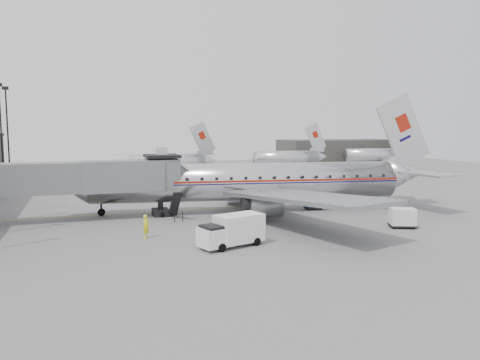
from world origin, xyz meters
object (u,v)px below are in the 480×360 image
object	(u,v)px
service_van	(232,230)
ramp_worker	(146,226)
airliner	(254,182)
baggage_cart_white	(402,217)
baggage_cart_navy	(313,202)

from	to	relation	value
service_van	ramp_worker	bearing A→B (deg)	123.14
airliner	service_van	distance (m)	15.50
airliner	baggage_cart_white	bearing A→B (deg)	-41.57
ramp_worker	baggage_cart_navy	bearing A→B (deg)	-18.02
service_van	ramp_worker	size ratio (longest dim) A/B	2.83
baggage_cart_navy	airliner	bearing A→B (deg)	178.99
airliner	service_van	bearing A→B (deg)	-107.63
baggage_cart_navy	ramp_worker	size ratio (longest dim) A/B	1.04
baggage_cart_white	ramp_worker	xyz separation A→B (m)	(-22.85, 3.31, 0.03)
service_van	baggage_cart_white	world-z (taller)	service_van
airliner	ramp_worker	world-z (taller)	airliner
service_van	baggage_cart_navy	world-z (taller)	service_van
service_van	ramp_worker	world-z (taller)	service_van
baggage_cart_white	ramp_worker	distance (m)	23.09
service_van	baggage_cart_white	distance (m)	16.99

